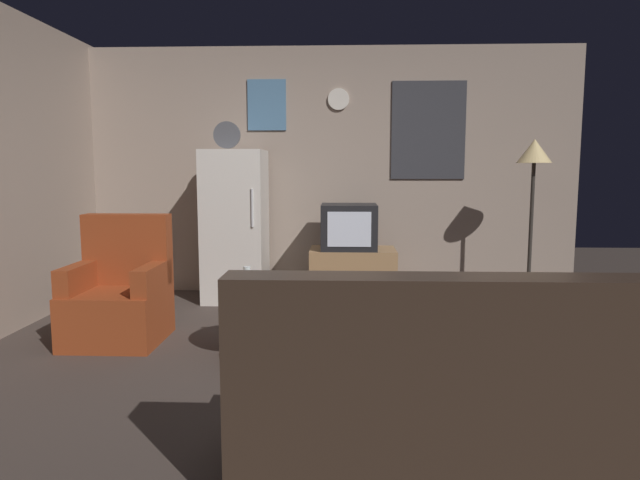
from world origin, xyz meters
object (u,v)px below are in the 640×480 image
remote_control (270,283)px  armchair (120,297)px  tv_stand (353,275)px  standing_lamp (534,164)px  mug_ceramic_white (264,287)px  coffee_table (272,322)px  crt_tv (349,227)px  book_stack (424,300)px  fridge (235,225)px  couch (436,407)px  wine_glass (247,277)px

remote_control → armchair: 1.20m
tv_stand → armchair: armchair is taller
standing_lamp → mug_ceramic_white: 2.95m
standing_lamp → coffee_table: bearing=-146.8°
tv_stand → coffee_table: (-0.60, -1.64, -0.03)m
crt_tv → book_stack: 1.02m
coffee_table → remote_control: remote_control is taller
crt_tv → armchair: crt_tv is taller
fridge → couch: fridge is taller
book_stack → couch: bearing=-97.2°
mug_ceramic_white → standing_lamp: bearing=35.2°
armchair → tv_stand: bearing=36.2°
fridge → armchair: size_ratio=1.84×
wine_glass → mug_ceramic_white: bearing=-55.7°
tv_stand → fridge: bearing=177.4°
fridge → wine_glass: bearing=-76.5°
fridge → coffee_table: fridge is taller
mug_ceramic_white → armchair: 1.28m
book_stack → tv_stand: bearing=172.8°
standing_lamp → book_stack: (-0.98, 0.07, -1.32)m
wine_glass → armchair: (-1.03, 0.23, -0.21)m
remote_control → armchair: bearing=161.5°
armchair → remote_control: bearing=-6.3°
couch → book_stack: 3.17m
armchair → couch: (2.11, -1.89, -0.03)m
remote_control → mug_ceramic_white: bearing=-102.6°
remote_control → couch: 2.00m
fridge → crt_tv: 1.14m
fridge → crt_tv: fridge is taller
fridge → mug_ceramic_white: (0.54, -1.83, -0.24)m
tv_stand → coffee_table: 1.75m
standing_lamp → wine_glass: (-2.46, -1.41, -0.81)m
armchair → coffee_table: bearing=-14.2°
coffee_table → remote_control: size_ratio=4.80×
fridge → tv_stand: size_ratio=2.11×
standing_lamp → wine_glass: 2.95m
standing_lamp → couch: bearing=-114.1°
standing_lamp → armchair: 3.82m
fridge → standing_lamp: 2.92m
tv_stand → armchair: 2.25m
crt_tv → remote_control: 1.60m
fridge → remote_control: (0.54, -1.51, -0.27)m
tv_stand → armchair: bearing=-143.8°
crt_tv → couch: crt_tv is taller
coffee_table → armchair: 1.26m
mug_ceramic_white → remote_control: (0.00, 0.32, -0.03)m
standing_lamp → fridge: bearing=175.8°
crt_tv → standing_lamp: size_ratio=0.34×
mug_ceramic_white → book_stack: 2.20m
mug_ceramic_white → remote_control: mug_ceramic_white is taller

